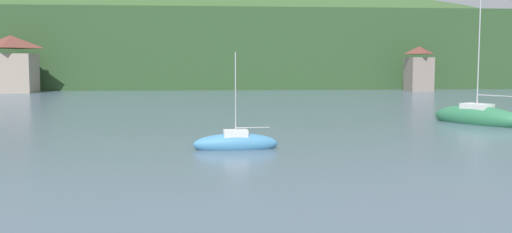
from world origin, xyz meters
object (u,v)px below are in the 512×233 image
Objects in this scene: shore_building_west at (12,65)px; sailboat_mid_5 at (236,143)px; shore_building_westcentral at (419,69)px; sailboat_far_6 at (477,117)px.

sailboat_mid_5 is at bearing -62.92° from shore_building_west.
sailboat_mid_5 is at bearing -118.48° from shore_building_westcentral.
sailboat_far_6 is (19.19, 11.46, 0.18)m from sailboat_mid_5.
sailboat_far_6 reaches higher than sailboat_mid_5.
sailboat_mid_5 is 0.46× the size of sailboat_far_6.
sailboat_mid_5 is 22.35m from sailboat_far_6.
shore_building_westcentral is 0.62× the size of sailboat_far_6.
shore_building_west is 1.61× the size of sailboat_mid_5.
shore_building_westcentral is at bearing -0.57° from shore_building_west.
shore_building_westcentral is at bearing -44.63° from sailboat_far_6.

